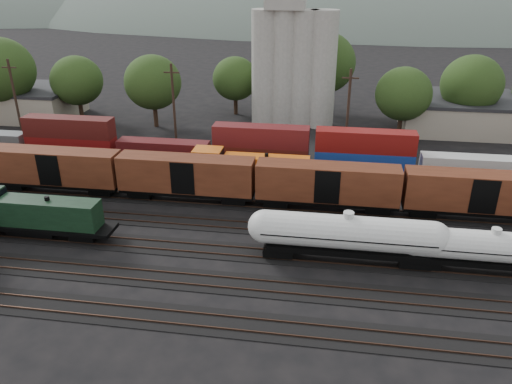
# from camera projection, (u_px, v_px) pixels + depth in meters

# --- Properties ---
(ground) EXTENTS (600.00, 600.00, 0.00)m
(ground) POSITION_uv_depth(u_px,v_px,m) (227.00, 225.00, 50.80)
(ground) COLOR black
(tracks) EXTENTS (180.00, 33.20, 0.20)m
(tracks) POSITION_uv_depth(u_px,v_px,m) (227.00, 225.00, 50.78)
(tracks) COLOR black
(tracks) RESTS_ON ground
(green_locomotive) EXTENTS (16.25, 2.87, 4.30)m
(green_locomotive) POSITION_uv_depth(u_px,v_px,m) (23.00, 213.00, 47.88)
(green_locomotive) COLOR black
(green_locomotive) RESTS_ON ground
(tank_car_a) EXTENTS (17.55, 3.14, 4.60)m
(tank_car_a) POSITION_uv_depth(u_px,v_px,m) (347.00, 234.00, 43.56)
(tank_car_a) COLOR silver
(tank_car_a) RESTS_ON ground
(tank_car_b) EXTENTS (15.39, 2.76, 4.03)m
(tank_car_b) POSITION_uv_depth(u_px,v_px,m) (493.00, 248.00, 42.03)
(tank_car_b) COLOR silver
(tank_car_b) RESTS_ON ground
(orange_locomotive) EXTENTS (16.66, 2.78, 4.16)m
(orange_locomotive) POSITION_uv_depth(u_px,v_px,m) (243.00, 167.00, 58.81)
(orange_locomotive) COLOR black
(orange_locomotive) RESTS_ON ground
(boxcar_string) EXTENTS (169.00, 2.90, 4.20)m
(boxcar_string) POSITION_uv_depth(u_px,v_px,m) (327.00, 184.00, 52.65)
(boxcar_string) COLOR black
(boxcar_string) RESTS_ON ground
(container_wall) EXTENTS (161.48, 2.60, 5.80)m
(container_wall) POSITION_uv_depth(u_px,v_px,m) (177.00, 147.00, 64.51)
(container_wall) COLOR black
(container_wall) RESTS_ON ground
(grain_silo) EXTENTS (13.40, 5.00, 29.00)m
(grain_silo) POSITION_uv_depth(u_px,v_px,m) (293.00, 55.00, 78.01)
(grain_silo) COLOR #A19F94
(grain_silo) RESTS_ON ground
(industrial_sheds) EXTENTS (119.38, 17.26, 5.10)m
(industrial_sheds) POSITION_uv_depth(u_px,v_px,m) (311.00, 111.00, 80.51)
(industrial_sheds) COLOR #9E937F
(industrial_sheds) RESTS_ON ground
(tree_band) EXTENTS (164.24, 24.55, 14.00)m
(tree_band) POSITION_uv_depth(u_px,v_px,m) (216.00, 76.00, 81.48)
(tree_band) COLOR black
(tree_band) RESTS_ON ground
(utility_poles) EXTENTS (122.20, 0.36, 12.00)m
(utility_poles) POSITION_uv_depth(u_px,v_px,m) (259.00, 109.00, 67.98)
(utility_poles) COLOR black
(utility_poles) RESTS_ON ground
(distant_hills) EXTENTS (860.00, 286.00, 130.00)m
(distant_hills) POSITION_uv_depth(u_px,v_px,m) (359.00, 48.00, 289.73)
(distant_hills) COLOR #59665B
(distant_hills) RESTS_ON ground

